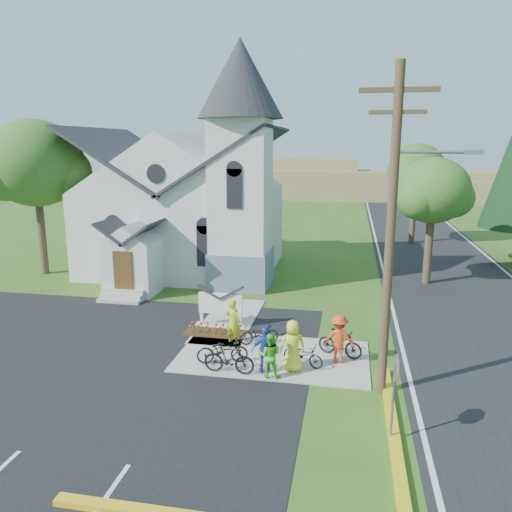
% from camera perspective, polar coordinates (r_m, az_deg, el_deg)
% --- Properties ---
extents(ground, '(120.00, 120.00, 0.00)m').
position_cam_1_polar(ground, '(18.71, -2.95, -11.71)').
color(ground, '#325719').
rests_on(ground, ground).
extents(parking_lot, '(20.00, 16.00, 0.02)m').
position_cam_1_polar(parking_lot, '(19.85, -24.90, -11.43)').
color(parking_lot, black).
rests_on(parking_lot, ground).
extents(road, '(8.00, 90.00, 0.02)m').
position_cam_1_polar(road, '(33.01, 20.71, -1.65)').
color(road, black).
rests_on(road, ground).
extents(sidewalk, '(7.00, 4.00, 0.05)m').
position_cam_1_polar(sidewalk, '(18.88, 1.93, -11.38)').
color(sidewalk, gray).
rests_on(sidewalk, ground).
extents(church, '(12.35, 12.00, 13.00)m').
position_cam_1_polar(church, '(30.66, -7.58, 7.96)').
color(church, silver).
rests_on(church, ground).
extents(church_sign, '(2.20, 0.40, 1.70)m').
position_cam_1_polar(church_sign, '(21.51, -4.09, -5.48)').
color(church_sign, gray).
rests_on(church_sign, ground).
extents(flower_bed, '(2.60, 1.10, 0.07)m').
position_cam_1_polar(flower_bed, '(21.03, -4.68, -8.80)').
color(flower_bed, '#351C0E').
rests_on(flower_bed, ground).
extents(utility_pole, '(3.45, 0.28, 10.00)m').
position_cam_1_polar(utility_pole, '(15.28, 15.40, 3.49)').
color(utility_pole, '#443422').
rests_on(utility_pole, ground).
extents(stop_sign, '(0.11, 0.76, 2.48)m').
position_cam_1_polar(stop_sign, '(13.77, 15.67, -13.39)').
color(stop_sign, gray).
rests_on(stop_sign, ground).
extents(tree_lot_corner, '(5.60, 5.60, 9.15)m').
position_cam_1_polar(tree_lot_corner, '(32.14, -23.91, 9.64)').
color(tree_lot_corner, '#3B2B20').
rests_on(tree_lot_corner, ground).
extents(tree_road_near, '(4.00, 4.00, 7.05)m').
position_cam_1_polar(tree_road_near, '(28.99, 19.57, 7.00)').
color(tree_road_near, '#3B2B20').
rests_on(tree_road_near, ground).
extents(tree_road_mid, '(4.40, 4.40, 7.80)m').
position_cam_1_polar(tree_road_mid, '(40.89, 17.83, 9.38)').
color(tree_road_mid, '#3B2B20').
rests_on(tree_road_mid, ground).
extents(distant_hills, '(61.00, 10.00, 5.60)m').
position_cam_1_polar(distant_hills, '(73.09, 10.20, 8.16)').
color(distant_hills, '#8A704D').
rests_on(distant_hills, ground).
extents(cyclist_0, '(0.75, 0.62, 1.77)m').
position_cam_1_polar(cyclist_0, '(19.72, -2.63, -7.46)').
color(cyclist_0, '#A1BD16').
rests_on(cyclist_0, sidewalk).
extents(bike_0, '(1.94, 1.15, 0.96)m').
position_cam_1_polar(bike_0, '(18.15, -3.86, -10.69)').
color(bike_0, black).
rests_on(bike_0, sidewalk).
extents(cyclist_1, '(0.75, 0.58, 1.54)m').
position_cam_1_polar(cyclist_1, '(17.00, 1.57, -11.28)').
color(cyclist_1, '#43C825').
rests_on(cyclist_1, sidewalk).
extents(bike_1, '(1.79, 0.57, 1.07)m').
position_cam_1_polar(bike_1, '(17.35, -3.11, -11.62)').
color(bike_1, black).
rests_on(bike_1, sidewalk).
extents(cyclist_2, '(1.03, 0.67, 1.63)m').
position_cam_1_polar(cyclist_2, '(17.30, 1.09, -10.67)').
color(cyclist_2, '#2247AE').
rests_on(cyclist_2, sidewalk).
extents(bike_2, '(1.64, 1.14, 0.82)m').
position_cam_1_polar(bike_2, '(19.76, 0.36, -8.87)').
color(bike_2, black).
rests_on(bike_2, sidewalk).
extents(cyclist_3, '(1.16, 0.69, 1.78)m').
position_cam_1_polar(cyclist_3, '(18.25, 9.45, -9.31)').
color(cyclist_3, red).
rests_on(cyclist_3, sidewalk).
extents(bike_3, '(1.78, 1.09, 1.03)m').
position_cam_1_polar(bike_3, '(18.87, 9.58, -9.78)').
color(bike_3, black).
rests_on(bike_3, sidewalk).
extents(cyclist_4, '(1.00, 0.78, 1.82)m').
position_cam_1_polar(cyclist_4, '(17.43, 4.19, -10.18)').
color(cyclist_4, yellow).
rests_on(cyclist_4, sidewalk).
extents(bike_4, '(1.64, 1.09, 0.81)m').
position_cam_1_polar(bike_4, '(18.02, 5.40, -11.15)').
color(bike_4, black).
rests_on(bike_4, sidewalk).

